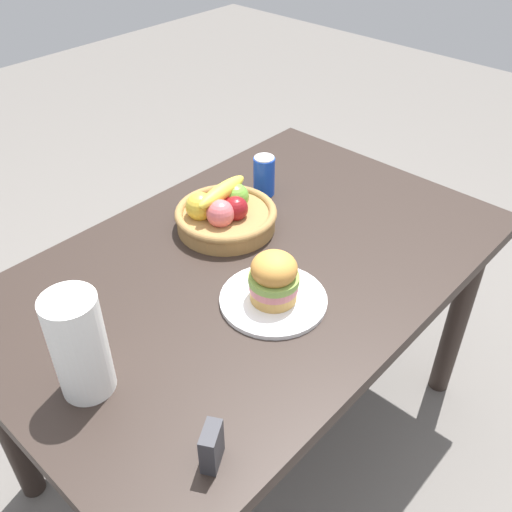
{
  "coord_description": "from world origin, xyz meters",
  "views": [
    {
      "loc": [
        -0.87,
        -0.81,
        1.69
      ],
      "look_at": [
        -0.03,
        -0.04,
        0.81
      ],
      "focal_mm": 39.97,
      "sensor_mm": 36.0,
      "label": 1
    }
  ],
  "objects_px": {
    "soda_can": "(264,176)",
    "paper_towel_roll": "(79,346)",
    "plate": "(273,300)",
    "fruit_basket": "(225,213)",
    "sandwich": "(274,278)",
    "napkin_holder": "(212,447)"
  },
  "relations": [
    {
      "from": "sandwich",
      "to": "paper_towel_roll",
      "type": "bearing_deg",
      "value": 166.32
    },
    {
      "from": "plate",
      "to": "paper_towel_roll",
      "type": "distance_m",
      "value": 0.48
    },
    {
      "from": "sandwich",
      "to": "napkin_holder",
      "type": "relative_size",
      "value": 1.44
    },
    {
      "from": "fruit_basket",
      "to": "soda_can",
      "type": "bearing_deg",
      "value": 11.18
    },
    {
      "from": "paper_towel_roll",
      "to": "fruit_basket",
      "type": "bearing_deg",
      "value": 18.5
    },
    {
      "from": "plate",
      "to": "fruit_basket",
      "type": "xyz_separation_m",
      "value": [
        0.15,
        0.31,
        0.04
      ]
    },
    {
      "from": "plate",
      "to": "soda_can",
      "type": "xyz_separation_m",
      "value": [
        0.36,
        0.35,
        0.06
      ]
    },
    {
      "from": "sandwich",
      "to": "fruit_basket",
      "type": "bearing_deg",
      "value": 64.89
    },
    {
      "from": "plate",
      "to": "sandwich",
      "type": "relative_size",
      "value": 2.02
    },
    {
      "from": "plate",
      "to": "sandwich",
      "type": "xyz_separation_m",
      "value": [
        -0.0,
        0.0,
        0.07
      ]
    },
    {
      "from": "sandwich",
      "to": "fruit_basket",
      "type": "relative_size",
      "value": 0.45
    },
    {
      "from": "fruit_basket",
      "to": "plate",
      "type": "bearing_deg",
      "value": -115.11
    },
    {
      "from": "sandwich",
      "to": "paper_towel_roll",
      "type": "relative_size",
      "value": 0.54
    },
    {
      "from": "plate",
      "to": "fruit_basket",
      "type": "height_order",
      "value": "fruit_basket"
    },
    {
      "from": "plate",
      "to": "sandwich",
      "type": "distance_m",
      "value": 0.07
    },
    {
      "from": "plate",
      "to": "paper_towel_roll",
      "type": "relative_size",
      "value": 1.09
    },
    {
      "from": "fruit_basket",
      "to": "paper_towel_roll",
      "type": "relative_size",
      "value": 1.21
    },
    {
      "from": "soda_can",
      "to": "paper_towel_roll",
      "type": "bearing_deg",
      "value": -163.38
    },
    {
      "from": "plate",
      "to": "sandwich",
      "type": "bearing_deg",
      "value": 180.0
    },
    {
      "from": "paper_towel_roll",
      "to": "plate",
      "type": "bearing_deg",
      "value": -13.68
    },
    {
      "from": "plate",
      "to": "fruit_basket",
      "type": "relative_size",
      "value": 0.9
    },
    {
      "from": "sandwich",
      "to": "fruit_basket",
      "type": "xyz_separation_m",
      "value": [
        0.15,
        0.31,
        -0.03
      ]
    }
  ]
}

